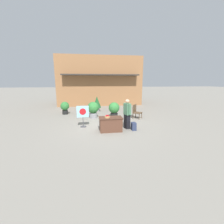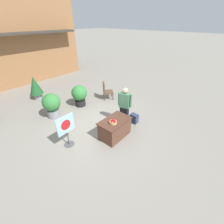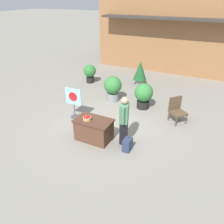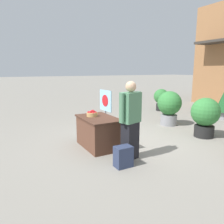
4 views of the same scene
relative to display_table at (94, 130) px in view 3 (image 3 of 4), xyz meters
The scene contains 12 objects.
ground_plane 1.10m from the display_table, 86.78° to the left, with size 120.00×120.00×0.00m, color gray.
storefront_building 10.63m from the display_table, 89.04° to the left, with size 9.11×5.23×5.26m.
display_table is the anchor object (origin of this frame).
apple_basket 0.49m from the display_table, 156.89° to the right, with size 0.27×0.27×0.16m.
person_visitor 1.12m from the display_table, 16.14° to the left, with size 0.37×0.59×1.67m.
backpack 1.28m from the display_table, ahead, with size 0.24×0.34×0.42m.
poster_board 1.80m from the display_table, 147.15° to the left, with size 0.70×0.36×1.25m.
patio_chair 3.35m from the display_table, 48.42° to the left, with size 0.78×0.78×0.98m.
potted_plant_far_left 3.09m from the display_table, 76.90° to the left, with size 0.80×0.80×1.13m.
potted_plant_near_left 5.58m from the display_table, 94.20° to the left, with size 0.71×0.71×1.33m.
potted_plant_near_right 5.58m from the display_table, 123.09° to the left, with size 0.69×0.69×1.02m.
potted_plant_far_right 3.21m from the display_table, 104.96° to the left, with size 0.82×0.82×1.18m.
Camera 3 is at (3.29, -6.31, 4.40)m, focal length 35.00 mm.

